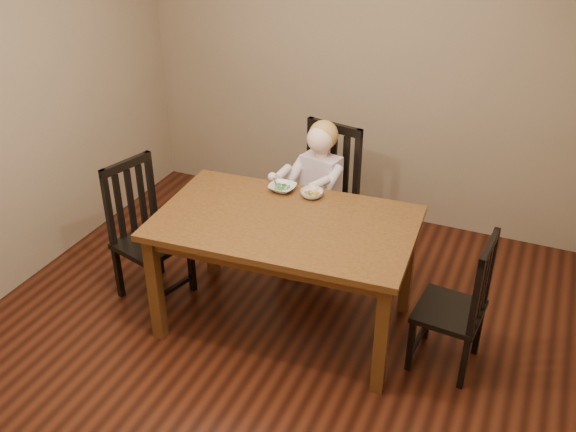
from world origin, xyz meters
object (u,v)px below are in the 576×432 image
at_px(dining_table, 285,233).
at_px(bowl_veg, 312,194).
at_px(chair_left, 146,234).
at_px(bowl_peas, 282,188).
at_px(toddler, 319,183).
at_px(chair_right, 458,307).
at_px(chair_child, 323,200).

distance_m(dining_table, bowl_veg, 0.38).
height_order(chair_left, bowl_peas, chair_left).
bearing_deg(dining_table, toddler, 94.86).
bearing_deg(bowl_veg, toddler, 104.02).
relative_size(chair_right, toddler, 1.47).
height_order(chair_right, bowl_peas, chair_right).
xyz_separation_m(chair_child, toddler, (-0.01, -0.06, 0.17)).
bearing_deg(toddler, dining_table, 106.35).
bearing_deg(bowl_peas, chair_left, -154.99).
relative_size(dining_table, bowl_peas, 9.45).
bearing_deg(toddler, chair_child, -90.00).
distance_m(chair_child, toddler, 0.18).
height_order(bowl_peas, bowl_veg, bowl_veg).
relative_size(chair_left, bowl_veg, 6.67).
bearing_deg(toddler, bowl_veg, 115.51).
xyz_separation_m(chair_child, chair_right, (1.20, -0.82, -0.08)).
xyz_separation_m(chair_right, toddler, (-1.21, 0.76, 0.25)).
bearing_deg(toddler, chair_right, 159.29).
bearing_deg(bowl_veg, chair_left, -159.83).
bearing_deg(dining_table, chair_left, -177.50).
relative_size(dining_table, chair_right, 1.81).
bearing_deg(dining_table, chair_child, 93.79).
distance_m(chair_left, toddler, 1.33).
relative_size(bowl_peas, bowl_veg, 1.18).
height_order(dining_table, chair_child, chair_child).
bearing_deg(chair_child, dining_table, 105.29).
bearing_deg(chair_child, bowl_veg, 112.73).
bearing_deg(chair_left, bowl_peas, 130.33).
height_order(chair_left, toddler, chair_left).
distance_m(chair_right, bowl_peas, 1.42).
xyz_separation_m(dining_table, chair_child, (-0.06, 0.86, -0.20)).
distance_m(dining_table, chair_left, 1.10).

